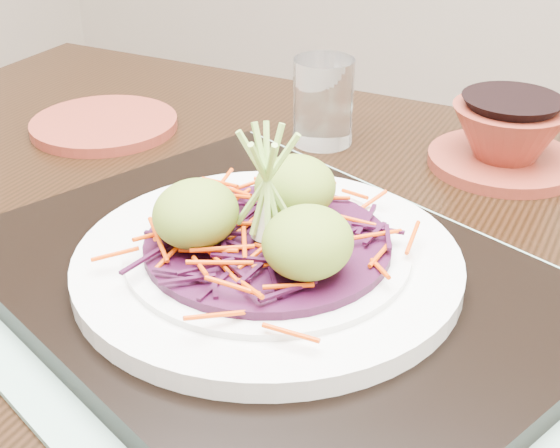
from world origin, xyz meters
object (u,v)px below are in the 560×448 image
at_px(serving_tray, 268,283).
at_px(terracotta_bowl_set, 507,140).
at_px(terracotta_side_plate, 104,124).
at_px(white_plate, 268,261).
at_px(water_glass, 323,102).
at_px(dining_table, 334,386).

bearing_deg(serving_tray, terracotta_bowl_set, 93.01).
bearing_deg(terracotta_side_plate, white_plate, -33.40).
height_order(serving_tray, terracotta_bowl_set, terracotta_bowl_set).
distance_m(terracotta_side_plate, water_glass, 0.25).
bearing_deg(serving_tray, terracotta_side_plate, 167.31).
distance_m(white_plate, terracotta_side_plate, 0.39).
bearing_deg(terracotta_side_plate, terracotta_bowl_set, 14.14).
relative_size(terracotta_side_plate, water_glass, 1.78).
height_order(dining_table, white_plate, white_plate).
relative_size(white_plate, water_glass, 3.08).
distance_m(dining_table, white_plate, 0.15).
distance_m(terracotta_side_plate, terracotta_bowl_set, 0.44).
xyz_separation_m(white_plate, terracotta_side_plate, (-0.33, 0.22, -0.03)).
bearing_deg(dining_table, water_glass, 117.05).
xyz_separation_m(terracotta_side_plate, water_glass, (0.24, 0.08, 0.04)).
bearing_deg(serving_tray, water_glass, 127.56).
xyz_separation_m(white_plate, terracotta_bowl_set, (0.10, 0.32, -0.00)).
xyz_separation_m(dining_table, water_glass, (-0.13, 0.25, 0.15)).
bearing_deg(white_plate, water_glass, 106.84).
height_order(serving_tray, water_glass, water_glass).
relative_size(serving_tray, white_plate, 1.54).
height_order(terracotta_side_plate, water_glass, water_glass).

